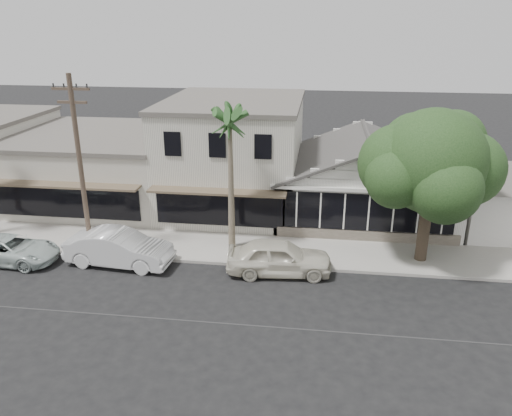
# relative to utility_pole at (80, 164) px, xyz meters

# --- Properties ---
(ground) EXTENTS (140.00, 140.00, 0.00)m
(ground) POSITION_rel_utility_pole_xyz_m (9.00, -5.20, -4.79)
(ground) COLOR black
(ground) RESTS_ON ground
(sidewalk_north) EXTENTS (90.00, 3.50, 0.15)m
(sidewalk_north) POSITION_rel_utility_pole_xyz_m (1.00, 1.55, -4.71)
(sidewalk_north) COLOR #9E9991
(sidewalk_north) RESTS_ON ground
(corner_shop) EXTENTS (10.40, 8.60, 5.10)m
(corner_shop) POSITION_rel_utility_pole_xyz_m (14.00, 7.27, -2.17)
(corner_shop) COLOR white
(corner_shop) RESTS_ON ground
(side_cottage) EXTENTS (6.00, 6.00, 3.00)m
(side_cottage) POSITION_rel_utility_pole_xyz_m (22.20, 6.30, -3.29)
(side_cottage) COLOR white
(side_cottage) RESTS_ON ground
(row_building_near) EXTENTS (8.00, 10.00, 6.50)m
(row_building_near) POSITION_rel_utility_pole_xyz_m (6.00, 8.30, -1.54)
(row_building_near) COLOR silver
(row_building_near) RESTS_ON ground
(row_building_midnear) EXTENTS (10.00, 10.00, 4.20)m
(row_building_midnear) POSITION_rel_utility_pole_xyz_m (-3.00, 8.30, -2.69)
(row_building_midnear) COLOR beige
(row_building_midnear) RESTS_ON ground
(utility_pole) EXTENTS (1.80, 0.24, 9.00)m
(utility_pole) POSITION_rel_utility_pole_xyz_m (0.00, 0.00, 0.00)
(utility_pole) COLOR brown
(utility_pole) RESTS_ON ground
(car_0) EXTENTS (5.06, 2.40, 1.67)m
(car_0) POSITION_rel_utility_pole_xyz_m (9.66, -0.74, -3.95)
(car_0) COLOR silver
(car_0) RESTS_ON ground
(car_1) EXTENTS (5.34, 2.24, 1.71)m
(car_1) POSITION_rel_utility_pole_xyz_m (1.88, -0.84, -3.93)
(car_1) COLOR silver
(car_1) RESTS_ON ground
(car_2) EXTENTS (4.81, 2.41, 1.31)m
(car_2) POSITION_rel_utility_pole_xyz_m (-3.53, -1.26, -4.14)
(car_2) COLOR #B6C4C0
(car_2) RESTS_ON ground
(shade_tree) EXTENTS (6.83, 6.17, 7.58)m
(shade_tree) POSITION_rel_utility_pole_xyz_m (16.42, 1.58, 0.20)
(shade_tree) COLOR #473A2B
(shade_tree) RESTS_ON ground
(palm_east) EXTENTS (2.68, 2.68, 7.86)m
(palm_east) POSITION_rel_utility_pole_xyz_m (7.00, 1.57, 1.94)
(palm_east) COLOR #726651
(palm_east) RESTS_ON ground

